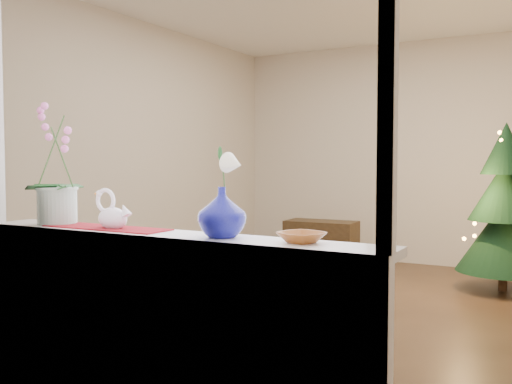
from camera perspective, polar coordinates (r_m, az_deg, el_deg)
ground at (r=4.96m, az=8.65°, el=-11.61°), size 5.00×5.00×0.00m
wall_back at (r=7.19m, az=15.74°, el=3.76°), size 4.50×0.10×2.70m
wall_front at (r=2.60m, az=-10.81°, el=5.08°), size 4.50×0.10×2.70m
wall_left at (r=5.96m, az=-11.99°, el=3.95°), size 0.10×5.00×2.70m
window_apron at (r=2.75m, az=-10.06°, el=-14.22°), size 2.20×0.08×0.88m
windowsill at (r=2.72m, az=-8.95°, el=-4.48°), size 2.20×0.26×0.04m
window_frame at (r=2.66m, az=-10.47°, el=12.63°), size 2.22×0.06×1.60m
runner at (r=2.97m, az=-14.75°, el=-3.47°), size 0.70×0.20×0.01m
orchid_pot at (r=3.22m, az=-19.35°, el=2.75°), size 0.30×0.30×0.65m
swan at (r=2.92m, az=-14.14°, el=-1.74°), size 0.23×0.12×0.19m
blue_vase at (r=2.52m, az=-3.43°, el=-1.65°), size 0.25×0.25×0.26m
lily at (r=2.52m, az=-3.45°, el=3.48°), size 0.14×0.08×0.19m
paperweight at (r=2.51m, az=-3.31°, el=-3.93°), size 0.08×0.08×0.06m
amber_dish at (r=2.38m, az=4.56°, el=-4.61°), size 0.20×0.20×0.04m
xmas_tree at (r=5.97m, az=23.61°, el=-1.40°), size 1.03×1.03×1.63m
side_table at (r=6.46m, az=6.54°, el=-5.47°), size 0.80×0.42×0.59m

